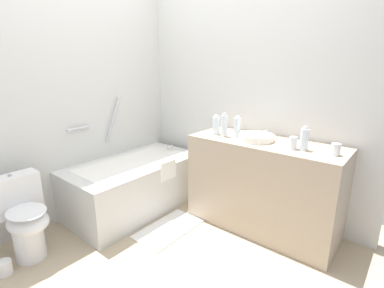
# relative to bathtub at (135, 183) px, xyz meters

# --- Properties ---
(ground_plane) EXTENTS (3.61, 3.61, 0.00)m
(ground_plane) POSITION_rel_bathtub_xyz_m (-0.50, -0.81, -0.29)
(ground_plane) COLOR tan
(wall_back_tiled) EXTENTS (3.01, 0.10, 2.54)m
(wall_back_tiled) POSITION_rel_bathtub_xyz_m (-0.50, 0.43, 0.98)
(wall_back_tiled) COLOR silver
(wall_back_tiled) RESTS_ON ground_plane
(wall_right_mirror) EXTENTS (0.10, 2.78, 2.54)m
(wall_right_mirror) POSITION_rel_bathtub_xyz_m (0.85, -0.81, 0.98)
(wall_right_mirror) COLOR silver
(wall_right_mirror) RESTS_ON ground_plane
(bathtub) EXTENTS (1.43, 0.76, 1.19)m
(bathtub) POSITION_rel_bathtub_xyz_m (0.00, 0.00, 0.00)
(bathtub) COLOR silver
(bathtub) RESTS_ON ground_plane
(toilet) EXTENTS (0.39, 0.49, 0.69)m
(toilet) POSITION_rel_bathtub_xyz_m (-1.11, 0.04, 0.07)
(toilet) COLOR white
(toilet) RESTS_ON ground_plane
(vanity_counter) EXTENTS (0.56, 1.38, 0.87)m
(vanity_counter) POSITION_rel_bathtub_xyz_m (0.52, -1.26, 0.15)
(vanity_counter) COLOR tan
(vanity_counter) RESTS_ON ground_plane
(sink_basin) EXTENTS (0.32, 0.32, 0.06)m
(sink_basin) POSITION_rel_bathtub_xyz_m (0.48, -1.17, 0.61)
(sink_basin) COLOR white
(sink_basin) RESTS_ON vanity_counter
(sink_faucet) EXTENTS (0.13, 0.15, 0.06)m
(sink_faucet) POSITION_rel_bathtub_xyz_m (0.67, -1.17, 0.61)
(sink_faucet) COLOR #B9B9BE
(sink_faucet) RESTS_ON vanity_counter
(water_bottle_0) EXTENTS (0.06, 0.06, 0.23)m
(water_bottle_0) POSITION_rel_bathtub_xyz_m (0.42, -0.86, 0.69)
(water_bottle_0) COLOR silver
(water_bottle_0) RESTS_ON vanity_counter
(water_bottle_1) EXTENTS (0.06, 0.06, 0.20)m
(water_bottle_1) POSITION_rel_bathtub_xyz_m (0.50, -0.96, 0.68)
(water_bottle_1) COLOR silver
(water_bottle_1) RESTS_ON vanity_counter
(water_bottle_2) EXTENTS (0.07, 0.07, 0.19)m
(water_bottle_2) POSITION_rel_bathtub_xyz_m (0.45, -0.75, 0.67)
(water_bottle_2) COLOR silver
(water_bottle_2) RESTS_ON vanity_counter
(water_bottle_3) EXTENTS (0.07, 0.07, 0.20)m
(water_bottle_3) POSITION_rel_bathtub_xyz_m (0.45, -1.61, 0.67)
(water_bottle_3) COLOR silver
(water_bottle_3) RESTS_ON vanity_counter
(drinking_glass_0) EXTENTS (0.06, 0.06, 0.10)m
(drinking_glass_0) POSITION_rel_bathtub_xyz_m (0.42, -1.53, 0.63)
(drinking_glass_0) COLOR white
(drinking_glass_0) RESTS_ON vanity_counter
(drinking_glass_1) EXTENTS (0.07, 0.07, 0.09)m
(drinking_glass_1) POSITION_rel_bathtub_xyz_m (0.47, -1.84, 0.63)
(drinking_glass_1) COLOR white
(drinking_glass_1) RESTS_ON vanity_counter
(bath_mat) EXTENTS (0.66, 0.36, 0.01)m
(bath_mat) POSITION_rel_bathtub_xyz_m (-0.10, -0.60, -0.28)
(bath_mat) COLOR white
(bath_mat) RESTS_ON ground_plane
(toilet_paper_roll) EXTENTS (0.11, 0.11, 0.11)m
(toilet_paper_roll) POSITION_rel_bathtub_xyz_m (-1.32, -0.05, -0.23)
(toilet_paper_roll) COLOR white
(toilet_paper_roll) RESTS_ON ground_plane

